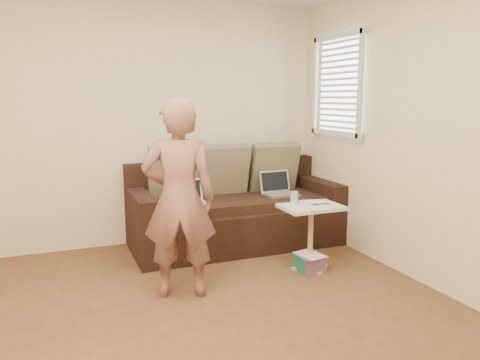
# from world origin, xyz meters

# --- Properties ---
(floor) EXTENTS (4.50, 4.50, 0.00)m
(floor) POSITION_xyz_m (0.00, 0.00, 0.00)
(floor) COLOR brown
(floor) RESTS_ON ground
(wall_back) EXTENTS (4.00, 0.00, 4.00)m
(wall_back) POSITION_xyz_m (0.00, 2.25, 1.30)
(wall_back) COLOR beige
(wall_back) RESTS_ON ground
(wall_right) EXTENTS (0.00, 4.50, 4.50)m
(wall_right) POSITION_xyz_m (2.00, 0.00, 1.30)
(wall_right) COLOR beige
(wall_right) RESTS_ON ground
(window_blinds) EXTENTS (0.12, 0.88, 1.08)m
(window_blinds) POSITION_xyz_m (1.95, 1.50, 1.70)
(window_blinds) COLOR white
(window_blinds) RESTS_ON wall_right
(sofa) EXTENTS (2.20, 0.95, 0.85)m
(sofa) POSITION_xyz_m (0.90, 1.77, 0.42)
(sofa) COLOR black
(sofa) RESTS_ON ground
(pillow_left) EXTENTS (0.55, 0.29, 0.57)m
(pillow_left) POSITION_xyz_m (0.30, 2.02, 0.79)
(pillow_left) COLOR #6A6D51
(pillow_left) RESTS_ON sofa
(pillow_mid) EXTENTS (0.55, 0.27, 0.57)m
(pillow_mid) POSITION_xyz_m (0.85, 2.00, 0.79)
(pillow_mid) COLOR #706250
(pillow_mid) RESTS_ON sofa
(pillow_right) EXTENTS (0.55, 0.28, 0.57)m
(pillow_right) POSITION_xyz_m (1.45, 1.98, 0.79)
(pillow_right) COLOR #6A6D51
(pillow_right) RESTS_ON sofa
(laptop_silver) EXTENTS (0.38, 0.29, 0.25)m
(laptop_silver) POSITION_xyz_m (1.41, 1.69, 0.52)
(laptop_silver) COLOR #B7BABC
(laptop_silver) RESTS_ON sofa
(laptop_white) EXTENTS (0.34, 0.25, 0.24)m
(laptop_white) POSITION_xyz_m (0.36, 1.67, 0.52)
(laptop_white) COLOR white
(laptop_white) RESTS_ON sofa
(person) EXTENTS (0.66, 0.53, 1.58)m
(person) POSITION_xyz_m (0.01, 0.73, 0.79)
(person) COLOR brown
(person) RESTS_ON ground
(side_table) EXTENTS (0.55, 0.38, 0.60)m
(side_table) POSITION_xyz_m (1.29, 0.86, 0.30)
(side_table) COLOR silver
(side_table) RESTS_ON ground
(drinking_glass) EXTENTS (0.07, 0.07, 0.12)m
(drinking_glass) POSITION_xyz_m (1.16, 0.96, 0.66)
(drinking_glass) COLOR silver
(drinking_glass) RESTS_ON side_table
(scissors) EXTENTS (0.19, 0.13, 0.02)m
(scissors) POSITION_xyz_m (1.37, 0.84, 0.61)
(scissors) COLOR silver
(scissors) RESTS_ON side_table
(paper_on_table) EXTENTS (0.25, 0.33, 0.00)m
(paper_on_table) POSITION_xyz_m (1.36, 0.91, 0.60)
(paper_on_table) COLOR white
(paper_on_table) RESTS_ON side_table
(striped_box) EXTENTS (0.25, 0.25, 0.16)m
(striped_box) POSITION_xyz_m (1.25, 0.80, 0.08)
(striped_box) COLOR #BD1C80
(striped_box) RESTS_ON ground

